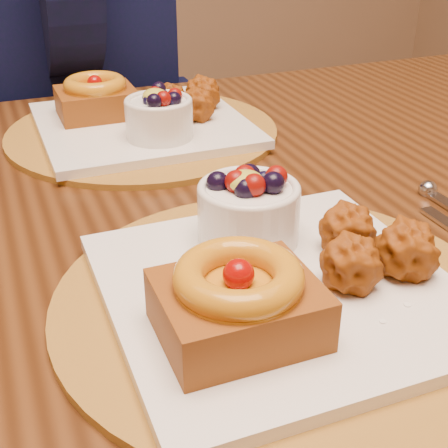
{
  "coord_description": "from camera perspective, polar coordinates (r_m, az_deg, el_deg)",
  "views": [
    {
      "loc": [
        -0.15,
        -0.48,
        1.06
      ],
      "look_at": [
        0.02,
        -0.05,
        0.81
      ],
      "focal_mm": 50.0,
      "sensor_mm": 36.0,
      "label": 1
    }
  ],
  "objects": [
    {
      "name": "dining_table",
      "position": [
        0.74,
        -2.67,
        -2.87
      ],
      "size": [
        1.6,
        0.9,
        0.76
      ],
      "color": "#321809",
      "rests_on": "ground"
    },
    {
      "name": "diner",
      "position": [
        1.22,
        -14.31,
        15.22
      ],
      "size": [
        0.46,
        0.46,
        0.75
      ],
      "rotation": [
        0.0,
        0.0,
        -0.11
      ],
      "color": "black",
      "rests_on": "ground"
    },
    {
      "name": "chair_far",
      "position": [
        1.35,
        -17.92,
        4.92
      ],
      "size": [
        0.54,
        0.54,
        1.0
      ],
      "rotation": [
        0.0,
        0.0,
        0.12
      ],
      "color": "black",
      "rests_on": "ground"
    },
    {
      "name": "place_setting_near",
      "position": [
        0.52,
        4.57,
        -4.58
      ],
      "size": [
        0.38,
        0.38,
        0.09
      ],
      "color": "brown",
      "rests_on": "dining_table"
    },
    {
      "name": "place_setting_far",
      "position": [
        0.89,
        -7.6,
        9.51
      ],
      "size": [
        0.38,
        0.38,
        0.09
      ],
      "color": "brown",
      "rests_on": "dining_table"
    }
  ]
}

